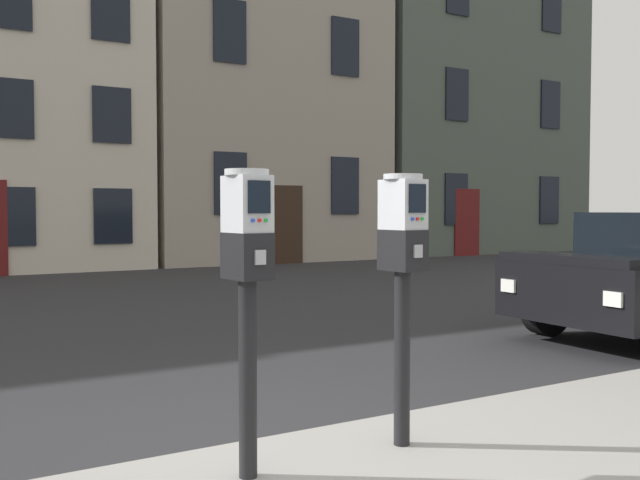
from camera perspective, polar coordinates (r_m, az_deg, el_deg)
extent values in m
plane|color=#28282B|center=(4.20, -3.30, -17.82)|extent=(160.00, 160.00, 0.00)
cylinder|color=black|center=(3.60, -5.73, -10.83)|extent=(0.10, 0.10, 0.97)
cube|color=black|center=(3.51, -5.77, -1.26)|extent=(0.19, 0.25, 0.23)
cube|color=#A5A8AD|center=(3.40, -4.73, -1.37)|extent=(0.06, 0.02, 0.07)
cube|color=#B7BABF|center=(3.51, -5.78, 2.84)|extent=(0.19, 0.24, 0.28)
cube|color=black|center=(3.40, -4.81, 3.41)|extent=(0.12, 0.02, 0.15)
cylinder|color=blue|center=(3.38, -5.30, 1.55)|extent=(0.02, 0.01, 0.02)
cylinder|color=red|center=(3.40, -4.79, 1.55)|extent=(0.02, 0.01, 0.02)
cylinder|color=green|center=(3.42, -4.28, 1.56)|extent=(0.02, 0.01, 0.02)
cylinder|color=#B7BABF|center=(3.51, -5.79, 5.34)|extent=(0.23, 0.23, 0.03)
cylinder|color=black|center=(4.09, 6.49, -9.24)|extent=(0.10, 0.10, 0.98)
cube|color=black|center=(4.01, 6.54, -0.80)|extent=(0.19, 0.25, 0.23)
cube|color=#A5A8AD|center=(3.92, 7.76, -0.88)|extent=(0.06, 0.02, 0.07)
cube|color=#B7BABF|center=(4.00, 6.55, 2.79)|extent=(0.19, 0.24, 0.28)
cube|color=black|center=(3.92, 7.70, 3.28)|extent=(0.12, 0.02, 0.15)
cylinder|color=blue|center=(3.89, 7.33, 1.66)|extent=(0.02, 0.01, 0.02)
cylinder|color=red|center=(3.91, 7.71, 1.66)|extent=(0.02, 0.01, 0.02)
cylinder|color=green|center=(3.94, 8.09, 1.66)|extent=(0.02, 0.01, 0.02)
cylinder|color=#B7BABF|center=(4.01, 6.56, 4.98)|extent=(0.23, 0.23, 0.03)
cube|color=black|center=(7.82, 19.36, -1.47)|extent=(0.50, 1.69, 0.10)
cube|color=white|center=(7.24, 22.15, -4.35)|extent=(0.05, 0.20, 0.14)
cube|color=white|center=(8.16, 14.67, -3.51)|extent=(0.05, 0.20, 0.14)
cylinder|color=black|center=(8.80, 17.46, -5.08)|extent=(0.65, 0.24, 0.64)
cube|color=black|center=(17.21, -23.01, 1.72)|extent=(0.90, 0.06, 1.30)
cube|color=black|center=(17.64, -16.02, 1.83)|extent=(0.90, 0.06, 1.30)
cube|color=black|center=(17.35, -23.14, 9.54)|extent=(0.90, 0.06, 1.30)
cube|color=black|center=(17.78, -16.11, 9.46)|extent=(0.90, 0.06, 1.30)
cube|color=black|center=(18.22, -16.20, 16.85)|extent=(0.90, 0.06, 1.30)
cube|color=#9E9384|center=(22.45, -6.03, 13.56)|extent=(7.00, 5.75, 11.59)
cube|color=black|center=(18.66, -7.07, 4.47)|extent=(0.90, 0.06, 1.60)
cube|color=black|center=(20.34, 2.00, 4.31)|extent=(0.90, 0.06, 1.60)
cube|color=black|center=(19.20, -7.13, 16.07)|extent=(0.90, 0.06, 1.60)
cube|color=black|center=(20.83, 2.02, 15.00)|extent=(0.90, 0.06, 1.60)
cube|color=black|center=(19.36, -2.72, 1.23)|extent=(1.00, 0.07, 2.10)
cube|color=#4C564C|center=(26.91, 9.89, 13.12)|extent=(8.35, 5.84, 12.92)
cube|color=black|center=(22.84, 10.71, 3.19)|extent=(0.90, 0.06, 1.60)
cube|color=black|center=(25.82, 17.64, 3.03)|extent=(0.90, 0.06, 1.60)
cube|color=black|center=(23.12, 10.77, 11.23)|extent=(0.90, 0.06, 1.60)
cube|color=black|center=(26.06, 17.74, 10.15)|extent=(0.90, 0.06, 1.60)
cube|color=black|center=(26.69, 17.83, 17.04)|extent=(0.90, 0.06, 1.60)
cube|color=#591414|center=(23.15, 11.52, 1.38)|extent=(1.00, 0.07, 2.10)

